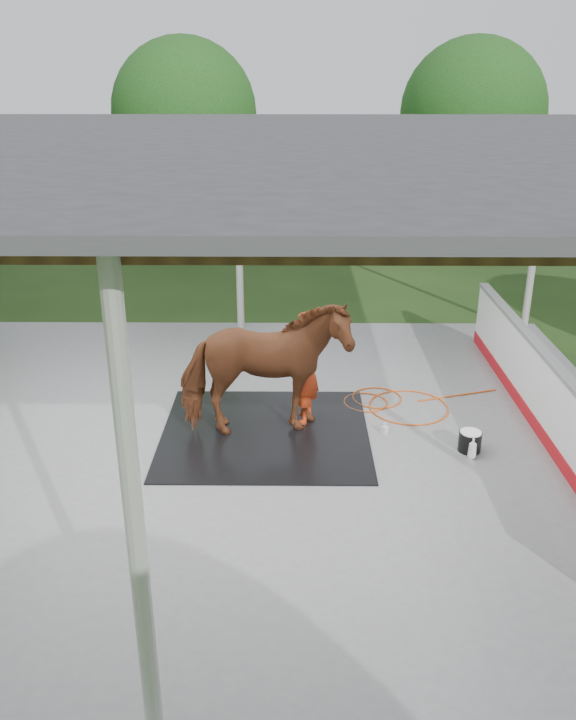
{
  "coord_description": "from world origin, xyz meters",
  "views": [
    {
      "loc": [
        1.07,
        -8.64,
        4.83
      ],
      "look_at": [
        0.99,
        0.56,
        1.05
      ],
      "focal_mm": 35.0,
      "sensor_mm": 36.0,
      "label": 1
    }
  ],
  "objects_px": {
    "horse": "(264,369)",
    "handler": "(304,368)",
    "wash_bucket": "(470,441)",
    "dasher_board": "(552,407)"
  },
  "relations": [
    {
      "from": "horse",
      "to": "wash_bucket",
      "type": "height_order",
      "value": "horse"
    },
    {
      "from": "horse",
      "to": "handler",
      "type": "bearing_deg",
      "value": -64.35
    },
    {
      "from": "horse",
      "to": "wash_bucket",
      "type": "distance_m",
      "value": 2.96
    },
    {
      "from": "handler",
      "to": "wash_bucket",
      "type": "height_order",
      "value": "handler"
    },
    {
      "from": "dasher_board",
      "to": "handler",
      "type": "height_order",
      "value": "handler"
    },
    {
      "from": "dasher_board",
      "to": "horse",
      "type": "bearing_deg",
      "value": 176.7
    },
    {
      "from": "horse",
      "to": "handler",
      "type": "xyz_separation_m",
      "value": [
        0.55,
        0.4,
        -0.15
      ]
    },
    {
      "from": "horse",
      "to": "wash_bucket",
      "type": "xyz_separation_m",
      "value": [
        2.8,
        -0.46,
        -0.85
      ]
    },
    {
      "from": "dasher_board",
      "to": "horse",
      "type": "distance_m",
      "value": 3.97
    },
    {
      "from": "dasher_board",
      "to": "wash_bucket",
      "type": "distance_m",
      "value": 1.23
    }
  ]
}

